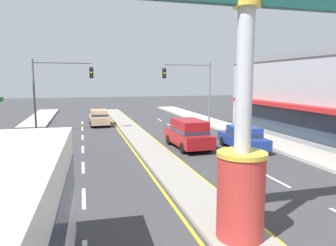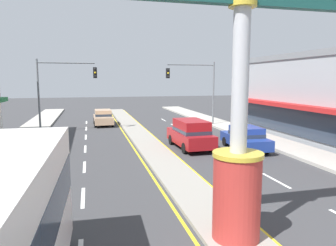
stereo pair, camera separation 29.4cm
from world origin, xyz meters
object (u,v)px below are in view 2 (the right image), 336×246
object	(u,v)px
suv_near_right_lane	(191,134)
sedan_near_left_lane	(103,117)
district_sign	(239,108)
traffic_light_left_side	(60,83)
sedan_mid_left_lane	(245,138)
traffic_light_right_side	(197,82)

from	to	relation	value
suv_near_right_lane	sedan_near_left_lane	world-z (taller)	suv_near_right_lane
district_sign	traffic_light_left_side	xyz separation A→B (m)	(-6.14, 20.25, 0.48)
sedan_mid_left_lane	sedan_near_left_lane	bearing A→B (deg)	121.80
suv_near_right_lane	traffic_light_right_side	bearing A→B (deg)	68.67
traffic_light_left_side	sedan_near_left_lane	xyz separation A→B (m)	(3.58, 3.84, -3.46)
sedan_mid_left_lane	traffic_light_right_side	bearing A→B (deg)	88.43
district_sign	sedan_mid_left_lane	bearing A→B (deg)	60.87
traffic_light_right_side	sedan_mid_left_lane	xyz separation A→B (m)	(-0.29, -10.47, -3.46)
sedan_near_left_lane	traffic_light_left_side	bearing A→B (deg)	-133.04
district_sign	traffic_light_left_side	world-z (taller)	district_sign
district_sign	traffic_light_right_side	xyz separation A→B (m)	(6.14, 20.99, 0.48)
district_sign	sedan_mid_left_lane	world-z (taller)	district_sign
district_sign	sedan_near_left_lane	size ratio (longest dim) A/B	1.77
district_sign	suv_near_right_lane	xyz separation A→B (m)	(2.56, 11.81, -2.78)
traffic_light_right_side	sedan_mid_left_lane	bearing A→B (deg)	-91.57
suv_near_right_lane	district_sign	bearing A→B (deg)	-102.24
traffic_light_right_side	sedan_near_left_lane	distance (m)	9.87
traffic_light_right_side	traffic_light_left_side	bearing A→B (deg)	-176.56
suv_near_right_lane	sedan_mid_left_lane	bearing A→B (deg)	-21.56
district_sign	traffic_light_left_side	distance (m)	21.16
district_sign	traffic_light_right_side	distance (m)	21.87
traffic_light_right_side	sedan_near_left_lane	size ratio (longest dim) A/B	1.43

